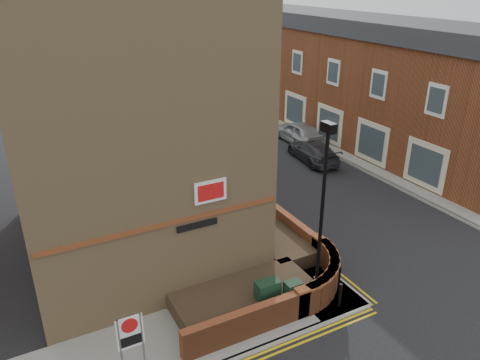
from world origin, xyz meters
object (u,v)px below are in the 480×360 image
lamppost (322,215)px  zone_sign (131,338)px  utility_cabinet_large (267,297)px  silver_car_near (226,161)px

lamppost → zone_sign: (-6.60, -0.70, -1.70)m
lamppost → utility_cabinet_large: (-1.90, 0.10, -2.62)m
utility_cabinet_large → silver_car_near: size_ratio=0.30×
utility_cabinet_large → silver_car_near: same height
lamppost → utility_cabinet_large: 3.24m
zone_sign → utility_cabinet_large: bearing=9.7°
lamppost → utility_cabinet_large: size_ratio=5.25×
lamppost → silver_car_near: (2.33, 11.77, -2.68)m
silver_car_near → zone_sign: bearing=-139.9°
utility_cabinet_large → lamppost: bearing=-3.0°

